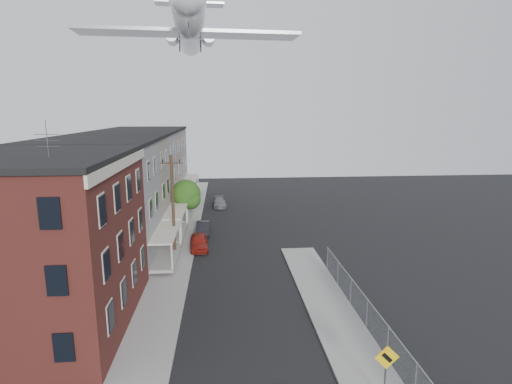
{
  "coord_description": "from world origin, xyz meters",
  "views": [
    {
      "loc": [
        -1.25,
        -15.83,
        12.57
      ],
      "look_at": [
        0.86,
        9.64,
        7.4
      ],
      "focal_mm": 28.0,
      "sensor_mm": 36.0,
      "label": 1
    }
  ],
  "objects_px": {
    "car_near": "(199,242)",
    "street_tree": "(187,195)",
    "utility_pole": "(173,205)",
    "car_far": "(220,203)",
    "airplane": "(190,27)",
    "car_mid": "(203,228)",
    "warning_sign": "(386,365)"
  },
  "relations": [
    {
      "from": "car_near",
      "to": "street_tree",
      "type": "bearing_deg",
      "value": 97.47
    },
    {
      "from": "utility_pole",
      "to": "car_far",
      "type": "xyz_separation_m",
      "value": [
        3.8,
        18.53,
        -4.09
      ]
    },
    {
      "from": "utility_pole",
      "to": "airplane",
      "type": "relative_size",
      "value": 0.36
    },
    {
      "from": "street_tree",
      "to": "car_mid",
      "type": "distance_m",
      "value": 4.89
    },
    {
      "from": "car_near",
      "to": "warning_sign",
      "type": "bearing_deg",
      "value": -70.46
    },
    {
      "from": "car_far",
      "to": "utility_pole",
      "type": "bearing_deg",
      "value": -104.38
    },
    {
      "from": "car_near",
      "to": "car_far",
      "type": "height_order",
      "value": "car_near"
    },
    {
      "from": "airplane",
      "to": "street_tree",
      "type": "bearing_deg",
      "value": -151.25
    },
    {
      "from": "car_mid",
      "to": "airplane",
      "type": "distance_m",
      "value": 20.89
    },
    {
      "from": "car_near",
      "to": "utility_pole",
      "type": "bearing_deg",
      "value": -141.43
    },
    {
      "from": "utility_pole",
      "to": "airplane",
      "type": "xyz_separation_m",
      "value": [
        1.13,
        10.36,
        16.45
      ]
    },
    {
      "from": "street_tree",
      "to": "car_near",
      "type": "bearing_deg",
      "value": -78.29
    },
    {
      "from": "utility_pole",
      "to": "airplane",
      "type": "bearing_deg",
      "value": 83.8
    },
    {
      "from": "utility_pole",
      "to": "car_near",
      "type": "bearing_deg",
      "value": 42.81
    },
    {
      "from": "street_tree",
      "to": "car_mid",
      "type": "bearing_deg",
      "value": -62.96
    },
    {
      "from": "car_far",
      "to": "warning_sign",
      "type": "bearing_deg",
      "value": -81.64
    },
    {
      "from": "warning_sign",
      "to": "utility_pole",
      "type": "height_order",
      "value": "utility_pole"
    },
    {
      "from": "street_tree",
      "to": "car_far",
      "type": "xyz_separation_m",
      "value": [
        3.47,
        8.6,
        -2.86
      ]
    },
    {
      "from": "utility_pole",
      "to": "car_mid",
      "type": "xyz_separation_m",
      "value": [
        2.15,
        6.35,
        -4.03
      ]
    },
    {
      "from": "car_near",
      "to": "car_mid",
      "type": "relative_size",
      "value": 1.03
    },
    {
      "from": "car_far",
      "to": "airplane",
      "type": "bearing_deg",
      "value": -110.92
    },
    {
      "from": "car_near",
      "to": "car_mid",
      "type": "bearing_deg",
      "value": 83.85
    },
    {
      "from": "car_mid",
      "to": "car_far",
      "type": "height_order",
      "value": "car_mid"
    },
    {
      "from": "car_near",
      "to": "airplane",
      "type": "bearing_deg",
      "value": 91.62
    },
    {
      "from": "warning_sign",
      "to": "airplane",
      "type": "height_order",
      "value": "airplane"
    },
    {
      "from": "street_tree",
      "to": "airplane",
      "type": "relative_size",
      "value": 0.21
    },
    {
      "from": "street_tree",
      "to": "warning_sign",
      "type": "bearing_deg",
      "value": -69.42
    },
    {
      "from": "street_tree",
      "to": "car_near",
      "type": "height_order",
      "value": "street_tree"
    },
    {
      "from": "warning_sign",
      "to": "car_far",
      "type": "bearing_deg",
      "value": 101.15
    },
    {
      "from": "utility_pole",
      "to": "car_mid",
      "type": "bearing_deg",
      "value": 71.3
    },
    {
      "from": "utility_pole",
      "to": "street_tree",
      "type": "distance_m",
      "value": 10.0
    },
    {
      "from": "utility_pole",
      "to": "car_mid",
      "type": "relative_size",
      "value": 2.29
    }
  ]
}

